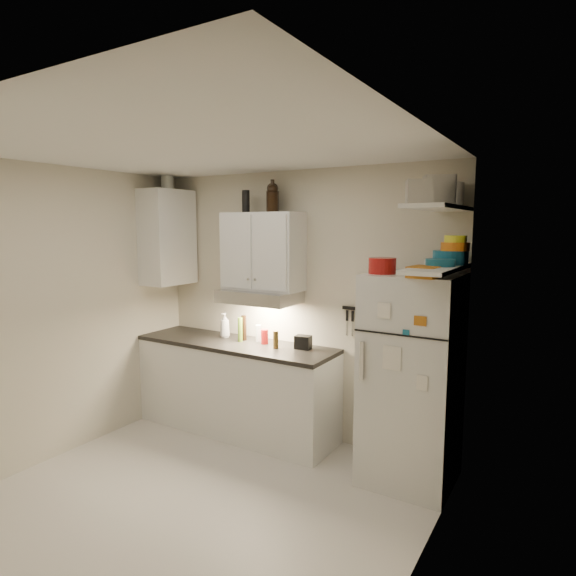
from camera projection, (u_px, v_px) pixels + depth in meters
The scene contains 36 objects.
floor at pixel (198, 504), 3.62m from camera, with size 3.20×3.00×0.02m, color beige.
ceiling at pixel (189, 146), 3.28m from camera, with size 3.20×3.00×0.02m, color white.
back_wall at pixel (298, 305), 4.73m from camera, with size 3.20×0.02×2.60m, color beige.
left_wall at pixel (57, 313), 4.28m from camera, with size 0.02×3.00×2.60m, color beige.
right_wall at pixel (415, 368), 2.62m from camera, with size 0.02×3.00×2.60m, color beige.
base_cabinet at pixel (236, 388), 4.86m from camera, with size 2.10×0.60×0.88m, color white.
countertop at pixel (235, 344), 4.80m from camera, with size 2.10×0.62×0.04m, color black.
upper_cabinet at pixel (263, 251), 4.67m from camera, with size 0.80×0.33×0.75m, color white.
side_cabinet at pixel (168, 237), 5.12m from camera, with size 0.33×0.55×1.00m, color white.
range_hood at pixel (259, 296), 4.67m from camera, with size 0.76×0.46×0.12m, color silver.
fridge at pixel (411, 379), 3.85m from camera, with size 0.70×0.68×1.70m, color silver.
shelf_hi at pixel (439, 208), 3.46m from camera, with size 0.30×0.95×0.03m, color white.
shelf_lo at pixel (437, 269), 3.52m from camera, with size 0.30×0.95×0.03m, color white.
knife_strip at pixel (364, 309), 4.35m from camera, with size 0.42×0.02×0.03m, color black.
dutch_oven at pixel (382, 266), 3.75m from camera, with size 0.21×0.21×0.12m, color #9E1412.
book_stack at pixel (425, 272), 3.46m from camera, with size 0.20×0.25×0.08m, color #B06316.
spice_jar at pixel (429, 267), 3.68m from camera, with size 0.07×0.07×0.11m, color silver.
stock_pot at pixel (447, 195), 3.77m from camera, with size 0.26×0.26×0.19m, color silver.
tin_a at pixel (439, 190), 3.30m from camera, with size 0.20×0.18×0.20m, color #AAAAAD.
tin_b at pixel (419, 192), 3.25m from camera, with size 0.16×0.16×0.16m, color #AAAAAD.
bowl_teal at pixel (450, 257), 3.71m from camera, with size 0.27×0.27×0.11m, color #175F7E.
bowl_orange at pixel (455, 247), 3.67m from camera, with size 0.21×0.21×0.06m, color orange.
bowl_yellow at pixel (456, 239), 3.66m from camera, with size 0.17×0.17×0.05m, color #EDF42B.
plates at pixel (440, 263), 3.54m from camera, with size 0.22×0.22×0.05m, color #175F7E.
growler_a at pixel (273, 197), 4.61m from camera, with size 0.12×0.12×0.29m, color black, non-canonical shape.
growler_b at pixel (273, 198), 4.46m from camera, with size 0.11×0.11×0.26m, color black, non-canonical shape.
thermos_a at pixel (246, 201), 4.61m from camera, with size 0.07×0.07×0.21m, color black.
thermos_b at pixel (245, 203), 4.73m from camera, with size 0.07×0.07×0.20m, color black.
side_jar at pixel (167, 182), 5.10m from camera, with size 0.13×0.13×0.17m, color silver.
soap_bottle at pixel (225, 324), 4.98m from camera, with size 0.11×0.11×0.29m, color white.
pepper_mill at pixel (276, 340), 4.54m from camera, with size 0.05×0.05×0.17m, color brown.
oil_bottle at pixel (240, 330), 4.80m from camera, with size 0.05×0.05×0.24m, color #4E6F1B.
vinegar_bottle at pixel (244, 328), 4.86m from camera, with size 0.05×0.05×0.26m, color black.
clear_bottle at pixel (258, 333), 4.81m from camera, with size 0.06×0.06×0.17m, color silver.
red_jar at pixel (265, 337), 4.71m from camera, with size 0.07×0.07×0.14m, color #9E1412.
caddy at pixel (303, 342), 4.53m from camera, with size 0.15×0.11×0.13m, color black.
Camera 1 is at (2.33, -2.54, 2.07)m, focal length 30.00 mm.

